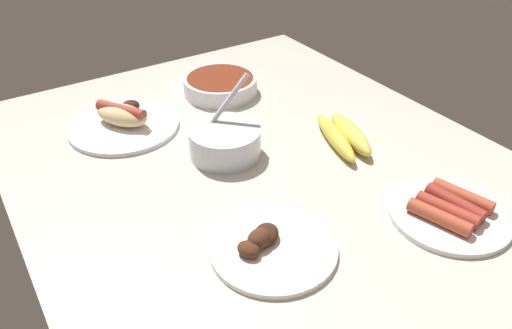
{
  "coord_description": "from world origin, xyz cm",
  "views": [
    {
      "loc": [
        -62.87,
        44.83,
        55.3
      ],
      "look_at": [
        0.79,
        3.65,
        3.0
      ],
      "focal_mm": 35.07,
      "sensor_mm": 36.0,
      "label": 1
    }
  ],
  "objects_px": {
    "plate_sausages": "(450,211)",
    "plate_grilled_meat": "(271,246)",
    "bowl_chili": "(220,84)",
    "plate_hotdog_assembled": "(123,120)",
    "bowl_coleslaw": "(225,140)",
    "banana_bunch": "(344,135)"
  },
  "relations": [
    {
      "from": "plate_sausages",
      "to": "bowl_chili",
      "type": "relative_size",
      "value": 1.14
    },
    {
      "from": "plate_grilled_meat",
      "to": "bowl_chili",
      "type": "relative_size",
      "value": 1.12
    },
    {
      "from": "banana_bunch",
      "to": "plate_hotdog_assembled",
      "type": "bearing_deg",
      "value": 49.53
    },
    {
      "from": "plate_sausages",
      "to": "bowl_chili",
      "type": "bearing_deg",
      "value": 8.75
    },
    {
      "from": "plate_grilled_meat",
      "to": "plate_hotdog_assembled",
      "type": "distance_m",
      "value": 0.49
    },
    {
      "from": "banana_bunch",
      "to": "bowl_chili",
      "type": "height_order",
      "value": "bowl_chili"
    },
    {
      "from": "bowl_coleslaw",
      "to": "bowl_chili",
      "type": "height_order",
      "value": "bowl_coleslaw"
    },
    {
      "from": "banana_bunch",
      "to": "plate_grilled_meat",
      "type": "bearing_deg",
      "value": 120.43
    },
    {
      "from": "bowl_coleslaw",
      "to": "banana_bunch",
      "type": "distance_m",
      "value": 0.25
    },
    {
      "from": "plate_sausages",
      "to": "banana_bunch",
      "type": "relative_size",
      "value": 1.08
    },
    {
      "from": "bowl_chili",
      "to": "plate_sausages",
      "type": "bearing_deg",
      "value": -171.25
    },
    {
      "from": "plate_sausages",
      "to": "bowl_coleslaw",
      "type": "relative_size",
      "value": 1.32
    },
    {
      "from": "bowl_coleslaw",
      "to": "plate_grilled_meat",
      "type": "bearing_deg",
      "value": 164.25
    },
    {
      "from": "plate_grilled_meat",
      "to": "plate_hotdog_assembled",
      "type": "bearing_deg",
      "value": 6.45
    },
    {
      "from": "bowl_coleslaw",
      "to": "bowl_chili",
      "type": "bearing_deg",
      "value": -27.55
    },
    {
      "from": "plate_hotdog_assembled",
      "to": "plate_sausages",
      "type": "bearing_deg",
      "value": -148.76
    },
    {
      "from": "banana_bunch",
      "to": "bowl_chili",
      "type": "relative_size",
      "value": 1.06
    },
    {
      "from": "plate_hotdog_assembled",
      "to": "bowl_coleslaw",
      "type": "bearing_deg",
      "value": -148.13
    },
    {
      "from": "plate_sausages",
      "to": "plate_grilled_meat",
      "type": "distance_m",
      "value": 0.31
    },
    {
      "from": "bowl_chili",
      "to": "banana_bunch",
      "type": "bearing_deg",
      "value": -163.41
    },
    {
      "from": "plate_sausages",
      "to": "plate_grilled_meat",
      "type": "height_order",
      "value": "plate_grilled_meat"
    },
    {
      "from": "plate_sausages",
      "to": "banana_bunch",
      "type": "xyz_separation_m",
      "value": [
        0.28,
        -0.01,
        0.01
      ]
    }
  ]
}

